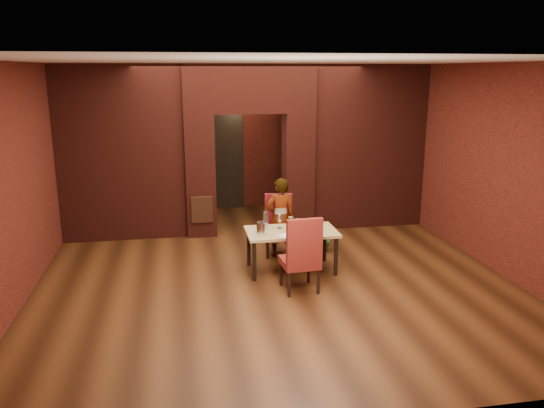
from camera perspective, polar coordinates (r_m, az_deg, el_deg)
The scene contains 25 objects.
floor at distance 8.63m, azimuth -0.48°, elevation -6.72°, with size 8.00×8.00×0.00m, color #482612.
ceiling at distance 8.06m, azimuth -0.52°, elevation 15.05°, with size 7.00×8.00×0.04m, color silver.
wall_back at distance 12.11m, azimuth -3.75°, elevation 7.14°, with size 7.00×0.04×3.20m, color maroon.
wall_front at distance 4.43m, azimuth 8.40°, elevation -5.46°, with size 7.00×0.04×3.20m, color maroon.
wall_left at distance 8.35m, azimuth -24.91°, elevation 2.67°, with size 0.04×8.00×3.20m, color maroon.
wall_right at distance 9.43m, azimuth 21.01°, elevation 4.22°, with size 0.04×8.00×3.20m, color maroon.
pillar_left at distance 10.13m, azimuth -7.74°, elevation 3.08°, with size 0.55×0.55×2.30m, color maroon.
pillar_right at distance 10.39m, azimuth 2.80°, elevation 3.47°, with size 0.55×0.55×2.30m, color maroon.
lintel at distance 10.04m, azimuth -2.50°, elevation 12.30°, with size 2.45×0.55×0.90m, color maroon.
wing_wall_left at distance 10.10m, azimuth -15.89°, elevation 5.23°, with size 2.27×0.35×3.20m, color maroon.
wing_wall_right at distance 10.72m, azimuth 10.25°, elevation 6.03°, with size 2.27×0.35×3.20m, color maroon.
vent_panel at distance 9.98m, azimuth -7.54°, elevation -0.62°, with size 0.40×0.03×0.50m, color brown.
rear_door at distance 12.09m, azimuth -5.56°, elevation 4.45°, with size 0.90×0.08×2.10m, color black.
rear_door_frame at distance 12.05m, azimuth -5.54°, elevation 4.42°, with size 1.02×0.04×2.22m, color black.
dining_table at distance 8.36m, azimuth 2.09°, elevation -5.02°, with size 1.40×0.79×0.66m, color tan.
chair_far at distance 8.99m, azimuth 0.74°, elevation -2.38°, with size 0.47×0.47×1.03m, color maroon.
chair_near at distance 7.57m, azimuth 2.99°, elevation -5.27°, with size 0.51×0.51×1.12m, color maroon.
person_seated at distance 8.91m, azimuth 0.89°, elevation -1.46°, with size 0.49×0.32×1.35m, color silver.
wine_glass_a at distance 8.34m, azimuth 0.82°, elevation -1.87°, with size 0.09×0.09×0.23m, color white, non-canonical shape.
wine_glass_b at distance 8.22m, azimuth 2.02°, elevation -2.14°, with size 0.09×0.09×0.22m, color silver, non-canonical shape.
wine_glass_c at distance 8.25m, azimuth 2.73°, elevation -2.22°, with size 0.07×0.07×0.18m, color white, non-canonical shape.
tasting_sheet at distance 8.04m, azimuth 1.85°, elevation -3.31°, with size 0.29×0.21×0.00m, color white.
wine_bucket at distance 8.00m, azimuth -1.09°, elevation -2.66°, with size 0.17×0.17×0.20m, color silver.
water_bottle at distance 8.25m, azimuth -0.70°, elevation -1.73°, with size 0.07×0.07×0.32m, color white.
potted_plant at distance 9.33m, azimuth 5.48°, elevation -3.74°, with size 0.39×0.34×0.43m, color #23661C.
Camera 1 is at (-1.37, -7.94, 3.07)m, focal length 35.00 mm.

